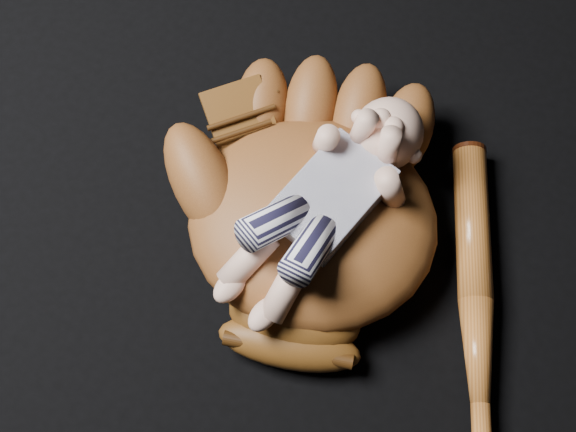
# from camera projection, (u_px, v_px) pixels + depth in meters

# --- Properties ---
(baseball_glove) EXTENTS (0.56, 0.59, 0.15)m
(baseball_glove) POSITION_uv_depth(u_px,v_px,m) (313.00, 217.00, 1.08)
(baseball_glove) COLOR #5B2F13
(baseball_glove) RESTS_ON ground
(newborn_baby) EXTENTS (0.23, 0.38, 0.15)m
(newborn_baby) POSITION_uv_depth(u_px,v_px,m) (318.00, 209.00, 1.02)
(newborn_baby) COLOR #DCA78E
(newborn_baby) RESTS_ON baseball_glove
(baseball_bat) EXTENTS (0.28, 0.48, 0.05)m
(baseball_bat) POSITION_uv_depth(u_px,v_px,m) (477.00, 322.00, 1.07)
(baseball_bat) COLOR #A2571F
(baseball_bat) RESTS_ON ground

